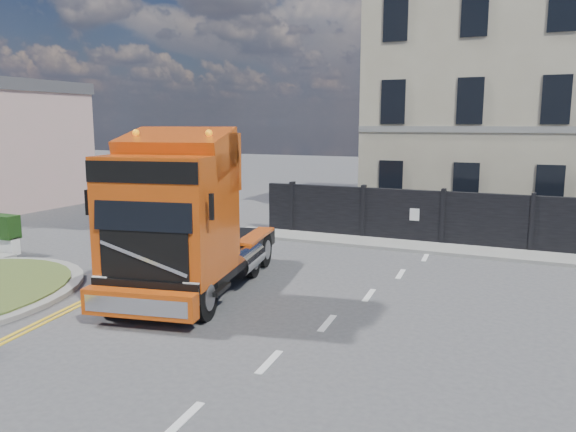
% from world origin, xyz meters
% --- Properties ---
extents(ground, '(120.00, 120.00, 0.00)m').
position_xyz_m(ground, '(0.00, 0.00, 0.00)').
color(ground, '#424244').
rests_on(ground, ground).
extents(hoarding_fence, '(18.80, 0.25, 2.00)m').
position_xyz_m(hoarding_fence, '(6.55, 9.00, 1.00)').
color(hoarding_fence, black).
rests_on(hoarding_fence, ground).
extents(georgian_building, '(12.30, 10.30, 12.80)m').
position_xyz_m(georgian_building, '(6.00, 16.50, 5.77)').
color(georgian_building, '#B6AE91').
rests_on(georgian_building, ground).
extents(pavement_far, '(20.00, 1.60, 0.12)m').
position_xyz_m(pavement_far, '(6.00, 8.10, 0.06)').
color(pavement_far, gray).
rests_on(pavement_far, ground).
extents(truck, '(3.88, 7.37, 4.20)m').
position_xyz_m(truck, '(-1.10, -0.10, 1.88)').
color(truck, black).
rests_on(truck, ground).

